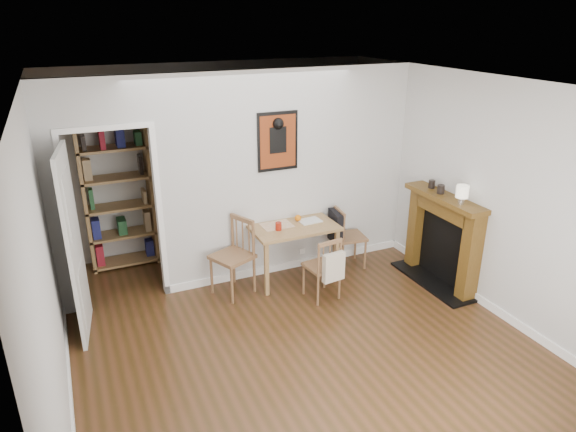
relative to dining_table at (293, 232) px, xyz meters
name	(u,v)px	position (x,y,z in m)	size (l,w,h in m)	color
ground	(293,330)	(-0.50, -1.10, -0.64)	(5.20, 5.20, 0.00)	#4D2D19
room_shell	(255,180)	(-0.40, 0.24, 0.66)	(5.20, 5.20, 5.20)	beige
dining_table	(293,232)	(0.00, 0.00, 0.00)	(1.07, 0.68, 0.73)	#A97D4F
chair_left	(232,258)	(-0.83, -0.06, -0.17)	(0.62, 0.62, 0.94)	brown
chair_right	(349,236)	(0.81, 0.00, -0.21)	(0.52, 0.46, 0.83)	brown
chair_front	(322,267)	(0.11, -0.59, -0.24)	(0.44, 0.49, 0.79)	brown
bookshelf	(118,193)	(-1.91, 1.30, 0.38)	(0.87, 0.35, 2.07)	#A97D4F
fireplace	(443,237)	(1.66, -0.85, -0.02)	(0.45, 1.25, 1.16)	brown
red_glass	(278,226)	(-0.22, -0.07, 0.14)	(0.08, 0.08, 0.10)	maroon
orange_fruit	(298,218)	(0.12, 0.10, 0.13)	(0.08, 0.08, 0.08)	orange
placemat	(277,225)	(-0.19, 0.08, 0.09)	(0.38, 0.28, 0.00)	beige
notebook	(310,221)	(0.25, 0.03, 0.09)	(0.28, 0.20, 0.01)	silver
mantel_lamp	(462,193)	(1.58, -1.15, 0.66)	(0.14, 0.14, 0.22)	silver
ceramic_jar_a	(441,189)	(1.61, -0.76, 0.57)	(0.09, 0.09, 0.11)	black
ceramic_jar_b	(432,184)	(1.65, -0.55, 0.57)	(0.08, 0.08, 0.10)	black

